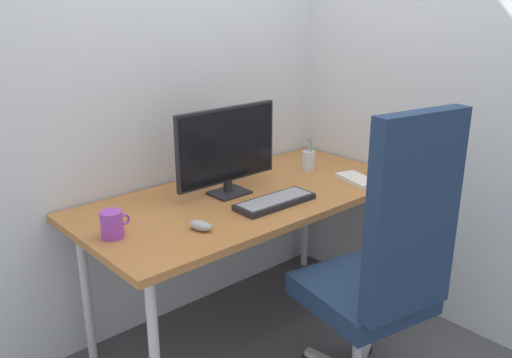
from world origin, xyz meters
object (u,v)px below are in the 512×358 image
Objects in this scene: monitor at (227,148)px; keyboard at (274,202)px; mouse at (201,226)px; coffee_mug at (112,224)px; notebook at (357,180)px; office_chair at (385,264)px; pen_holder at (309,160)px.

monitor is 1.43× the size of keyboard.
monitor is at bearing 19.25° from mouse.
monitor is 0.34m from keyboard.
monitor reaches higher than mouse.
coffee_mug reaches higher than keyboard.
mouse reaches higher than notebook.
office_chair is 3.26× the size of keyboard.
office_chair is 0.74m from notebook.
monitor is 0.71m from notebook.
keyboard reaches higher than notebook.
office_chair is 0.60m from keyboard.
keyboard is 0.74m from coffee_mug.
keyboard is at bearing -13.24° from coffee_mug.
pen_holder is (0.47, 0.85, 0.13)m from office_chair.
monitor is at bearing 7.71° from coffee_mug.
pen_holder is at bearing 60.81° from office_chair.
coffee_mug is at bearing 134.43° from office_chair.
coffee_mug is (-0.30, 0.17, 0.03)m from mouse.
monitor is (-0.09, 0.85, 0.31)m from office_chair.
monitor reaches higher than coffee_mug.
notebook is at bearing -83.89° from pen_holder.
coffee_mug is at bearing 132.34° from mouse.
monitor is at bearing 179.97° from pen_holder.
monitor is at bearing 167.59° from notebook.
mouse is 0.96m from pen_holder.
notebook is 1.27m from coffee_mug.
coffee_mug is at bearing 166.76° from keyboard.
mouse is at bearing 127.38° from office_chair.
monitor is 4.55× the size of coffee_mug.
mouse reaches higher than keyboard.
coffee_mug is (-0.74, 0.76, 0.13)m from office_chair.
mouse is at bearing -143.47° from monitor.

